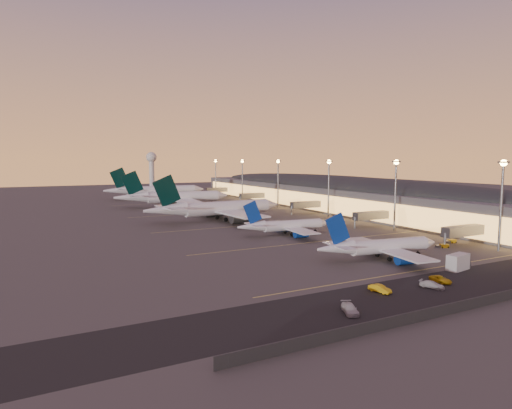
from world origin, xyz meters
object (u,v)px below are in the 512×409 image
object	(u,v)px
radar_tower	(152,164)
service_van_d	(441,279)
airliner_wide_far	(156,191)
service_van_c	(432,285)
airliner_wide_near	(216,209)
catering_truck_a	(459,262)
airliner_narrow_south	(379,247)
baggage_tug_b	(451,241)
airliner_narrow_north	(285,226)
service_van_a	(350,309)
airliner_wide_mid	(174,197)
baggage_tug_a	(443,246)
service_van_b	(380,289)

from	to	relation	value
radar_tower	service_van_d	size ratio (longest dim) A/B	6.58
airliner_wide_far	service_van_c	world-z (taller)	airliner_wide_far
airliner_wide_near	catering_truck_a	bearing A→B (deg)	-82.96
airliner_narrow_south	baggage_tug_b	bearing A→B (deg)	17.93
airliner_narrow_south	airliner_narrow_north	xyz separation A→B (m)	(-3.17, 42.20, -0.12)
radar_tower	catering_truck_a	xyz separation A→B (m)	(-2.40, -308.80, -20.10)
airliner_narrow_north	radar_tower	distance (m)	251.15
airliner_narrow_south	service_van_a	distance (m)	42.50
service_van_d	catering_truck_a	bearing A→B (deg)	28.76
airliner_narrow_north	catering_truck_a	size ratio (longest dim) A/B	4.88
airliner_narrow_north	airliner_wide_near	distance (m)	44.08
airliner_narrow_north	service_van_d	bearing A→B (deg)	-85.48
airliner_wide_mid	catering_truck_a	bearing A→B (deg)	-79.15
airliner_wide_near	baggage_tug_a	xyz separation A→B (m)	(38.37, -82.87, -4.67)
service_van_a	service_van_b	distance (m)	14.12
service_van_d	service_van_a	bearing A→B (deg)	-163.51
airliner_narrow_north	airliner_wide_near	bearing A→B (deg)	105.00
service_van_c	airliner_wide_near	bearing A→B (deg)	68.23
catering_truck_a	airliner_wide_mid	bearing A→B (deg)	87.39
airliner_wide_mid	baggage_tug_a	bearing A→B (deg)	-71.27
airliner_wide_near	service_van_a	xyz separation A→B (m)	(-21.31, -112.99, -4.41)
baggage_tug_a	service_van_c	distance (m)	44.44
airliner_wide_far	catering_truck_a	size ratio (longest dim) A/B	9.25
airliner_narrow_south	service_van_b	bearing A→B (deg)	-125.20
airliner_wide_near	service_van_d	distance (m)	107.85
radar_tower	service_van_a	size ratio (longest dim) A/B	6.25
airliner_wide_mid	baggage_tug_b	world-z (taller)	airliner_wide_mid
airliner_narrow_north	airliner_wide_far	distance (m)	156.18
baggage_tug_a	catering_truck_a	bearing A→B (deg)	-108.54
radar_tower	catering_truck_a	world-z (taller)	radar_tower
baggage_tug_a	radar_tower	bearing A→B (deg)	117.86
airliner_wide_far	service_van_b	distance (m)	219.78
airliner_wide_far	baggage_tug_a	bearing A→B (deg)	-77.45
airliner_narrow_south	airliner_wide_far	size ratio (longest dim) A/B	0.55
airliner_narrow_south	baggage_tug_b	size ratio (longest dim) A/B	9.89
airliner_wide_mid	catering_truck_a	distance (m)	164.45
airliner_narrow_north	radar_tower	world-z (taller)	radar_tower
airliner_wide_far	service_van_d	distance (m)	220.33
airliner_narrow_south	airliner_wide_near	world-z (taller)	airliner_wide_near
service_van_c	radar_tower	bearing A→B (deg)	63.19
baggage_tug_b	service_van_b	size ratio (longest dim) A/B	0.80
airliner_wide_far	baggage_tug_b	distance (m)	196.94
airliner_wide_mid	service_van_b	distance (m)	167.92
catering_truck_a	service_van_b	bearing A→B (deg)	179.12
service_van_d	airliner_wide_near	bearing A→B (deg)	99.77
airliner_wide_near	airliner_wide_mid	bearing A→B (deg)	86.48
airliner_wide_far	baggage_tug_a	xyz separation A→B (m)	(35.88, -195.61, -4.92)
baggage_tug_b	airliner_wide_mid	bearing A→B (deg)	108.92
airliner_wide_near	radar_tower	size ratio (longest dim) A/B	1.93
baggage_tug_a	service_van_d	bearing A→B (deg)	-116.57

